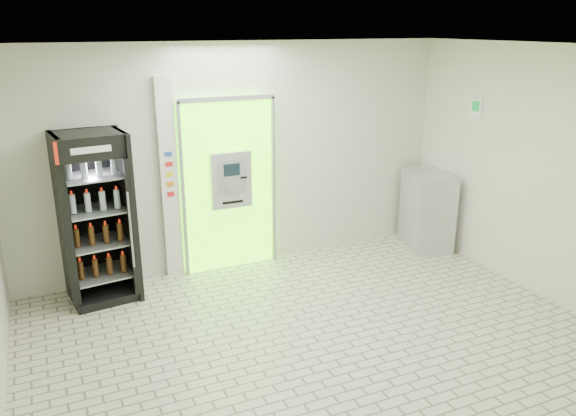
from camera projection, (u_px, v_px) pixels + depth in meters
ground at (324, 348)px, 5.82m from camera, size 6.00×6.00×0.00m
room_shell at (328, 176)px, 5.25m from camera, size 6.00×6.00×6.00m
atm_assembly at (229, 184)px, 7.47m from camera, size 1.30×0.24×2.33m
pillar at (169, 180)px, 7.16m from camera, size 0.22×0.11×2.60m
beverage_cooler at (97, 221)px, 6.64m from camera, size 0.85×0.79×2.04m
steel_cabinet at (427, 210)px, 8.34m from camera, size 0.80×0.98×1.14m
exit_sign at (476, 108)px, 7.53m from camera, size 0.02×0.22×0.26m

